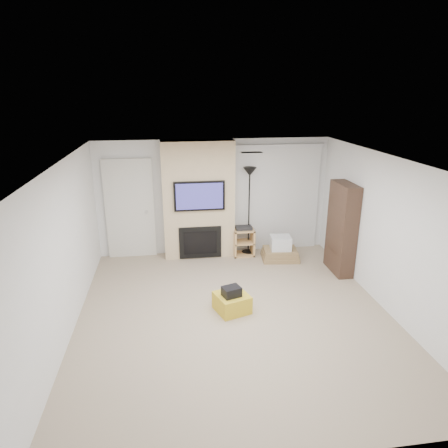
{
  "coord_description": "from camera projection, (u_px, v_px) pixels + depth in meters",
  "views": [
    {
      "loc": [
        -0.97,
        -5.6,
        3.47
      ],
      "look_at": [
        0.0,
        1.2,
        1.15
      ],
      "focal_mm": 32.0,
      "sensor_mm": 36.0,
      "label": 1
    }
  ],
  "objects": [
    {
      "name": "fireplace_wall",
      "position": [
        199.0,
        201.0,
        8.44
      ],
      "size": [
        1.5,
        0.47,
        2.5
      ],
      "color": "beige",
      "rests_on": "floor"
    },
    {
      "name": "black_bag",
      "position": [
        231.0,
        292.0,
        6.43
      ],
      "size": [
        0.34,
        0.3,
        0.16
      ],
      "primitive_type": "cube",
      "rotation": [
        0.0,
        0.0,
        0.32
      ],
      "color": "black",
      "rests_on": "ottoman"
    },
    {
      "name": "vertical_blinds",
      "position": [
        277.0,
        194.0,
        8.81
      ],
      "size": [
        1.98,
        0.1,
        2.37
      ],
      "color": "silver",
      "rests_on": "floor"
    },
    {
      "name": "floor",
      "position": [
        234.0,
        314.0,
        6.5
      ],
      "size": [
        5.0,
        5.5,
        0.0
      ],
      "primitive_type": "cube",
      "color": "tan",
      "rests_on": "ground"
    },
    {
      "name": "hvac_vent",
      "position": [
        252.0,
        152.0,
        6.5
      ],
      "size": [
        0.35,
        0.18,
        0.01
      ],
      "primitive_type": "cube",
      "color": "silver",
      "rests_on": "ceiling"
    },
    {
      "name": "box_stack",
      "position": [
        280.0,
        251.0,
        8.55
      ],
      "size": [
        0.82,
        0.66,
        0.51
      ],
      "color": "#93764C",
      "rests_on": "floor"
    },
    {
      "name": "entry_door",
      "position": [
        130.0,
        210.0,
        8.46
      ],
      "size": [
        1.02,
        0.11,
        2.14
      ],
      "color": "silver",
      "rests_on": "floor"
    },
    {
      "name": "wall_back",
      "position": [
        214.0,
        197.0,
        8.68
      ],
      "size": [
        5.0,
        0.0,
        2.5
      ],
      "primitive_type": "cube",
      "rotation": [
        1.57,
        0.0,
        0.0
      ],
      "color": "white",
      "rests_on": "ground"
    },
    {
      "name": "floor_lamp",
      "position": [
        249.0,
        187.0,
        8.45
      ],
      "size": [
        0.29,
        0.29,
        1.93
      ],
      "color": "black",
      "rests_on": "floor"
    },
    {
      "name": "wall_left",
      "position": [
        65.0,
        252.0,
        5.76
      ],
      "size": [
        0.0,
        5.5,
        2.5
      ],
      "primitive_type": "cube",
      "rotation": [
        1.57,
        0.0,
        1.57
      ],
      "color": "white",
      "rests_on": "ground"
    },
    {
      "name": "ceiling",
      "position": [
        236.0,
        161.0,
        5.7
      ],
      "size": [
        5.0,
        5.5,
        0.0
      ],
      "primitive_type": "cube",
      "color": "white",
      "rests_on": "wall_back"
    },
    {
      "name": "ottoman",
      "position": [
        232.0,
        303.0,
        6.55
      ],
      "size": [
        0.63,
        0.63,
        0.3
      ],
      "primitive_type": "cube",
      "rotation": [
        0.0,
        0.0,
        0.32
      ],
      "color": "gold",
      "rests_on": "floor"
    },
    {
      "name": "av_stand",
      "position": [
        243.0,
        240.0,
        8.73
      ],
      "size": [
        0.45,
        0.38,
        0.66
      ],
      "color": "tan",
      "rests_on": "floor"
    },
    {
      "name": "bookshelf",
      "position": [
        342.0,
        229.0,
        7.77
      ],
      "size": [
        0.3,
        0.8,
        1.8
      ],
      "color": "#342319",
      "rests_on": "floor"
    },
    {
      "name": "wall_front",
      "position": [
        287.0,
        355.0,
        3.52
      ],
      "size": [
        5.0,
        0.0,
        2.5
      ],
      "primitive_type": "cube",
      "rotation": [
        1.57,
        0.0,
        0.0
      ],
      "color": "white",
      "rests_on": "ground"
    },
    {
      "name": "wall_right",
      "position": [
        388.0,
        235.0,
        6.43
      ],
      "size": [
        0.0,
        5.5,
        2.5
      ],
      "primitive_type": "cube",
      "rotation": [
        1.57,
        0.0,
        1.57
      ],
      "color": "white",
      "rests_on": "ground"
    }
  ]
}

